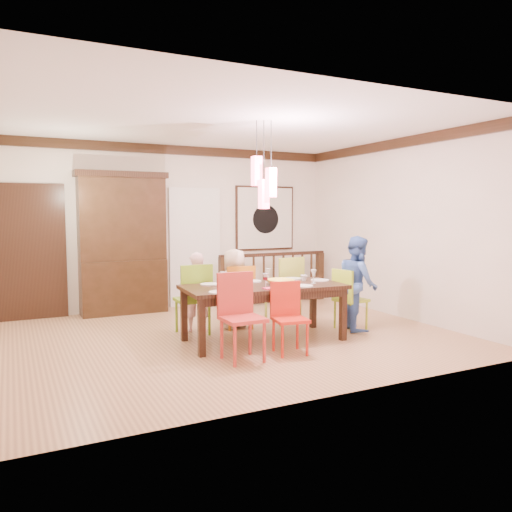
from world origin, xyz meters
name	(u,v)px	position (x,y,z in m)	size (l,w,h in m)	color
floor	(231,336)	(0.00, 0.00, 0.00)	(6.00, 6.00, 0.00)	#9A6D4A
ceiling	(230,123)	(0.00, 0.00, 2.90)	(6.00, 6.00, 0.00)	white
wall_back	(176,227)	(0.00, 2.50, 1.45)	(6.00, 6.00, 0.00)	beige
wall_right	(400,229)	(3.00, 0.00, 1.45)	(5.00, 5.00, 0.00)	beige
crown_molding	(230,129)	(0.00, 0.00, 2.82)	(6.00, 5.00, 0.16)	black
panel_door	(32,254)	(-2.40, 2.45, 1.05)	(1.04, 0.07, 2.24)	black
white_doorway	(195,248)	(0.35, 2.46, 1.05)	(0.97, 0.05, 2.22)	silver
painting	(265,218)	(1.80, 2.46, 1.60)	(1.25, 0.06, 1.25)	black
pendant_cluster	(264,182)	(0.30, -0.40, 2.11)	(0.27, 0.21, 1.14)	#FF4C67
dining_table	(264,291)	(0.30, -0.40, 0.67)	(2.18, 1.09, 0.75)	black
chair_far_left	(192,294)	(-0.43, 0.38, 0.57)	(0.46, 0.46, 1.00)	#6F9F1D
chair_far_mid	(238,292)	(0.29, 0.43, 0.54)	(0.48, 0.48, 0.94)	#B86513
chair_far_right	(283,285)	(1.06, 0.42, 0.59)	(0.53, 0.53, 1.03)	#9FAE36
chair_near_left	(243,311)	(-0.33, -1.10, 0.58)	(0.46, 0.46, 1.01)	#B73029
chair_near_mid	(290,313)	(0.31, -1.10, 0.49)	(0.45, 0.45, 0.86)	red
chair_end_right	(351,295)	(1.76, -0.38, 0.51)	(0.46, 0.46, 0.89)	#9EC225
china_hutch	(123,243)	(-1.00, 2.30, 1.20)	(1.51, 0.46, 2.39)	black
balustrade	(274,277)	(1.72, 1.95, 0.50)	(2.22, 0.14, 0.96)	black
person_far_left	(197,292)	(-0.33, 0.49, 0.57)	(0.42, 0.27, 1.15)	#FABECA
person_far_mid	(235,288)	(0.26, 0.46, 0.59)	(0.57, 0.37, 1.18)	beige
person_end_right	(358,283)	(1.82, -0.45, 0.69)	(0.67, 0.52, 1.38)	#3F66B3
serving_bowl	(280,282)	(0.47, -0.53, 0.79)	(0.35, 0.35, 0.09)	yellow
small_bowl	(243,283)	(0.04, -0.31, 0.78)	(0.19, 0.19, 0.06)	white
cup_left	(235,286)	(-0.22, -0.63, 0.80)	(0.13, 0.13, 0.10)	silver
cup_right	(304,278)	(0.99, -0.30, 0.79)	(0.09, 0.09, 0.09)	silver
plate_far_left	(210,284)	(-0.33, -0.06, 0.76)	(0.26, 0.26, 0.01)	white
plate_far_mid	(252,281)	(0.31, -0.04, 0.76)	(0.26, 0.26, 0.01)	white
plate_far_right	(293,279)	(0.95, -0.06, 0.76)	(0.26, 0.26, 0.01)	white
plate_near_left	(219,292)	(-0.47, -0.74, 0.76)	(0.26, 0.26, 0.01)	white
plate_near_mid	(303,286)	(0.70, -0.74, 0.76)	(0.26, 0.26, 0.01)	white
plate_end_right	(320,280)	(1.21, -0.38, 0.76)	(0.26, 0.26, 0.01)	white
wine_glass_a	(223,279)	(-0.23, -0.27, 0.84)	(0.08, 0.08, 0.19)	#590C19
wine_glass_b	(268,275)	(0.48, -0.18, 0.84)	(0.08, 0.08, 0.19)	silver
wine_glass_c	(266,281)	(0.19, -0.66, 0.84)	(0.08, 0.08, 0.19)	#590C19
wine_glass_d	(314,277)	(0.98, -0.57, 0.84)	(0.08, 0.08, 0.19)	silver
napkin	(270,288)	(0.22, -0.74, 0.76)	(0.18, 0.14, 0.01)	#D83359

